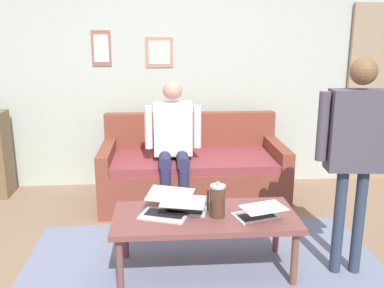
# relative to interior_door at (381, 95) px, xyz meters

# --- Properties ---
(ground_plane) EXTENTS (7.68, 7.68, 0.00)m
(ground_plane) POSITION_rel_interior_door_xyz_m (2.33, 2.11, -1.02)
(ground_plane) COLOR #886D54
(area_rug) EXTENTS (2.74, 1.87, 0.01)m
(area_rug) POSITION_rel_interior_door_xyz_m (2.25, 2.02, -1.02)
(area_rug) COLOR slate
(area_rug) RESTS_ON ground_plane
(back_wall) EXTENTS (7.04, 0.11, 2.70)m
(back_wall) POSITION_rel_interior_door_xyz_m (2.33, -0.09, 0.33)
(back_wall) COLOR #B1BFB4
(back_wall) RESTS_ON ground_plane
(interior_door) EXTENTS (0.82, 0.09, 2.05)m
(interior_door) POSITION_rel_interior_door_xyz_m (0.00, 0.00, 0.00)
(interior_door) COLOR #9C896A
(interior_door) RESTS_ON ground_plane
(couch) EXTENTS (1.86, 0.90, 0.88)m
(couch) POSITION_rel_interior_door_xyz_m (2.24, 0.52, -0.72)
(couch) COLOR brown
(couch) RESTS_ON ground_plane
(coffee_table) EXTENTS (1.33, 0.60, 0.44)m
(coffee_table) POSITION_rel_interior_door_xyz_m (2.25, 1.92, -0.63)
(coffee_table) COLOR brown
(coffee_table) RESTS_ON ground_plane
(laptop_left) EXTENTS (0.37, 0.37, 0.11)m
(laptop_left) POSITION_rel_interior_door_xyz_m (1.88, 2.02, -0.54)
(laptop_left) COLOR silver
(laptop_left) RESTS_ON coffee_table
(laptop_center) EXTENTS (0.38, 0.36, 0.13)m
(laptop_center) POSITION_rel_interior_door_xyz_m (2.40, 1.87, -0.54)
(laptop_center) COLOR silver
(laptop_center) RESTS_ON coffee_table
(laptop_right) EXTENTS (0.43, 0.44, 0.14)m
(laptop_right) POSITION_rel_interior_door_xyz_m (2.53, 1.88, -0.54)
(laptop_right) COLOR silver
(laptop_right) RESTS_ON coffee_table
(french_press) EXTENTS (0.13, 0.11, 0.26)m
(french_press) POSITION_rel_interior_door_xyz_m (2.17, 1.95, -0.46)
(french_press) COLOR #4C3323
(french_press) RESTS_ON coffee_table
(person_standing) EXTENTS (0.56, 0.21, 1.56)m
(person_standing) POSITION_rel_interior_door_xyz_m (1.22, 2.02, -0.02)
(person_standing) COLOR #2E3B4F
(person_standing) RESTS_ON ground_plane
(person_seated) EXTENTS (0.55, 0.51, 1.28)m
(person_seated) POSITION_rel_interior_door_xyz_m (2.44, 0.75, -0.30)
(person_seated) COLOR #29294C
(person_seated) RESTS_ON ground_plane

